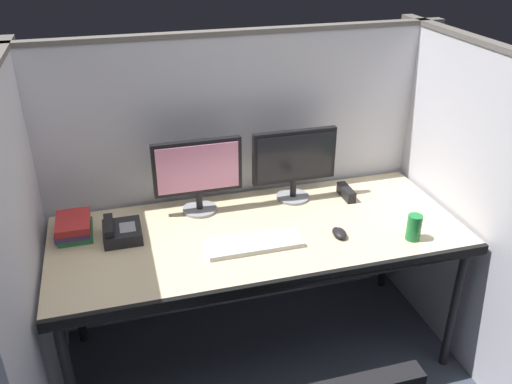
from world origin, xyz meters
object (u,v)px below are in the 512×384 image
(red_stapler, at_px, (346,192))
(desk_phone, at_px, (121,232))
(book_stack, at_px, (74,227))
(monitor_left, at_px, (198,171))
(monitor_right, at_px, (294,160))
(keyboard_main, at_px, (254,244))
(computer_mouse, at_px, (339,233))
(soda_can, at_px, (414,227))
(desk, at_px, (260,241))

(red_stapler, height_order, desk_phone, desk_phone)
(book_stack, height_order, desk_phone, desk_phone)
(monitor_left, bearing_deg, red_stapler, -4.84)
(monitor_left, xyz_separation_m, desk_phone, (-0.39, -0.15, -0.18))
(book_stack, bearing_deg, monitor_right, 3.40)
(monitor_right, distance_m, keyboard_main, 0.53)
(computer_mouse, bearing_deg, soda_can, -19.72)
(monitor_left, distance_m, red_stapler, 0.78)
(desk, bearing_deg, soda_can, -20.30)
(monitor_right, distance_m, desk_phone, 0.91)
(monitor_left, height_order, computer_mouse, monitor_left)
(monitor_left, xyz_separation_m, keyboard_main, (0.17, -0.38, -0.20))
(desk, bearing_deg, keyboard_main, -118.45)
(keyboard_main, height_order, red_stapler, red_stapler)
(monitor_left, xyz_separation_m, monitor_right, (0.49, -0.00, 0.00))
(computer_mouse, relative_size, soda_can, 0.79)
(computer_mouse, bearing_deg, monitor_left, 144.51)
(computer_mouse, height_order, red_stapler, red_stapler)
(book_stack, distance_m, desk_phone, 0.22)
(keyboard_main, bearing_deg, computer_mouse, -4.20)
(monitor_left, xyz_separation_m, computer_mouse, (0.57, -0.41, -0.20))
(red_stapler, bearing_deg, book_stack, -179.89)
(desk, height_order, monitor_left, monitor_left)
(monitor_right, relative_size, red_stapler, 2.87)
(desk_phone, bearing_deg, monitor_left, 21.42)
(desk, relative_size, red_stapler, 12.67)
(monitor_left, xyz_separation_m, soda_can, (0.88, -0.52, -0.15))
(desk, relative_size, computer_mouse, 19.79)
(keyboard_main, relative_size, book_stack, 1.96)
(desk, distance_m, monitor_left, 0.45)
(book_stack, bearing_deg, computer_mouse, -16.29)
(monitor_left, bearing_deg, desk_phone, -158.58)
(desk_phone, height_order, soda_can, soda_can)
(red_stapler, bearing_deg, monitor_right, 167.10)
(monitor_left, relative_size, soda_can, 3.52)
(keyboard_main, distance_m, book_stack, 0.83)
(book_stack, bearing_deg, monitor_left, 6.40)
(desk, distance_m, book_stack, 0.86)
(computer_mouse, height_order, soda_can, soda_can)
(desk_phone, bearing_deg, keyboard_main, -21.81)
(keyboard_main, bearing_deg, desk, 61.55)
(keyboard_main, bearing_deg, monitor_right, 50.19)
(monitor_left, bearing_deg, desk, -50.40)
(monitor_right, relative_size, computer_mouse, 4.48)
(desk, distance_m, red_stapler, 0.58)
(soda_can, bearing_deg, monitor_left, 149.54)
(monitor_right, distance_m, soda_can, 0.67)
(keyboard_main, height_order, desk_phone, desk_phone)
(monitor_right, distance_m, book_stack, 1.10)
(monitor_left, height_order, keyboard_main, monitor_left)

